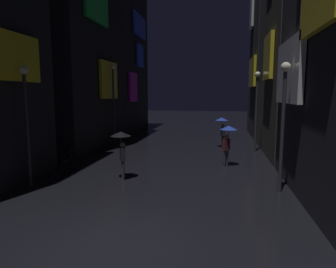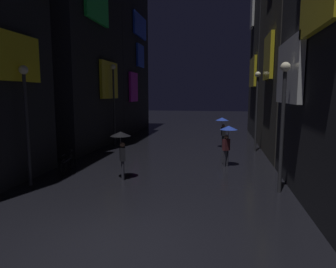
# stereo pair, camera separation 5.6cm
# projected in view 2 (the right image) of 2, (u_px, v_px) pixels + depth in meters

# --- Properties ---
(ground_plane) EXTENTS (120.00, 120.00, 0.00)m
(ground_plane) POSITION_uv_depth(u_px,v_px,m) (109.00, 243.00, 7.59)
(ground_plane) COLOR black
(building_left_far) EXTENTS (4.25, 8.91, 13.99)m
(building_left_far) POSITION_uv_depth(u_px,v_px,m) (118.00, 61.00, 29.86)
(building_left_far) COLOR black
(building_left_far) RESTS_ON ground
(building_right_far) EXTENTS (4.25, 7.07, 21.48)m
(building_right_far) POSITION_uv_depth(u_px,v_px,m) (279.00, 13.00, 25.89)
(building_right_far) COLOR #232328
(building_right_far) RESTS_ON ground
(pedestrian_near_crossing_blue) EXTENTS (0.90, 0.90, 2.12)m
(pedestrian_near_crossing_blue) POSITION_uv_depth(u_px,v_px,m) (222.00, 124.00, 20.88)
(pedestrian_near_crossing_blue) COLOR black
(pedestrian_near_crossing_blue) RESTS_ON ground
(pedestrian_midstreet_centre_black) EXTENTS (0.90, 0.90, 2.12)m
(pedestrian_midstreet_centre_black) POSITION_uv_depth(u_px,v_px,m) (121.00, 142.00, 13.12)
(pedestrian_midstreet_centre_black) COLOR #2D2D38
(pedestrian_midstreet_centre_black) RESTS_ON ground
(pedestrian_foreground_right_blue) EXTENTS (0.90, 0.90, 2.12)m
(pedestrian_foreground_right_blue) POSITION_uv_depth(u_px,v_px,m) (228.00, 135.00, 15.49)
(pedestrian_foreground_right_blue) COLOR #2D2D38
(pedestrian_foreground_right_blue) RESTS_ON ground
(bicycle_parked_at_storefront) EXTENTS (0.36, 1.80, 0.96)m
(bicycle_parked_at_storefront) POSITION_uv_depth(u_px,v_px,m) (67.00, 163.00, 14.60)
(bicycle_parked_at_storefront) COLOR black
(bicycle_parked_at_storefront) RESTS_ON ground
(streetlamp_right_near) EXTENTS (0.36, 0.36, 4.91)m
(streetlamp_right_near) POSITION_uv_depth(u_px,v_px,m) (283.00, 111.00, 11.10)
(streetlamp_right_near) COLOR #2D2D33
(streetlamp_right_near) RESTS_ON ground
(streetlamp_left_near) EXTENTS (0.36, 0.36, 4.88)m
(streetlamp_left_near) POSITION_uv_depth(u_px,v_px,m) (26.00, 110.00, 12.01)
(streetlamp_left_near) COLOR #2D2D33
(streetlamp_left_near) RESTS_ON ground
(streetlamp_right_far) EXTENTS (0.36, 0.36, 5.17)m
(streetlamp_right_far) POSITION_uv_depth(u_px,v_px,m) (257.00, 102.00, 19.24)
(streetlamp_right_far) COLOR #2D2D33
(streetlamp_right_far) RESTS_ON ground
(streetlamp_left_far) EXTENTS (0.36, 0.36, 5.87)m
(streetlamp_left_far) POSITION_uv_depth(u_px,v_px,m) (114.00, 95.00, 21.81)
(streetlamp_left_far) COLOR #2D2D33
(streetlamp_left_far) RESTS_ON ground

